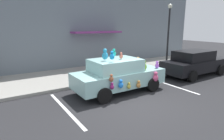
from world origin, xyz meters
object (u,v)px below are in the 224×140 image
(plush_covered_car, at_px, (118,75))
(teddy_bear_on_sidewalk, at_px, (106,71))
(street_lamp_post, at_px, (169,30))
(parked_sedan_behind, at_px, (195,63))

(plush_covered_car, distance_m, teddy_bear_on_sidewalk, 1.93)
(plush_covered_car, distance_m, street_lamp_post, 6.07)
(plush_covered_car, bearing_deg, teddy_bear_on_sidewalk, 76.86)
(plush_covered_car, bearing_deg, parked_sedan_behind, -1.10)
(plush_covered_car, xyz_separation_m, street_lamp_post, (5.42, 1.95, 1.91))
(street_lamp_post, bearing_deg, plush_covered_car, -160.19)
(teddy_bear_on_sidewalk, bearing_deg, plush_covered_car, -103.14)
(parked_sedan_behind, relative_size, street_lamp_post, 1.07)
(plush_covered_car, distance_m, parked_sedan_behind, 5.58)
(street_lamp_post, bearing_deg, teddy_bear_on_sidewalk, -178.93)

